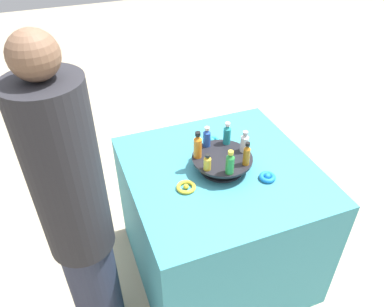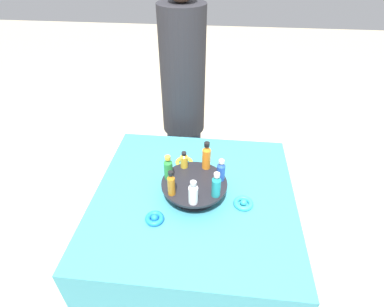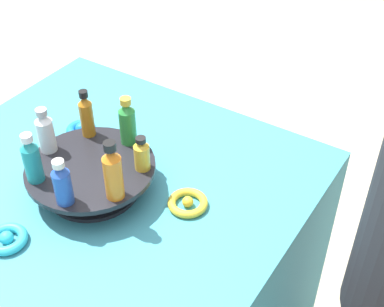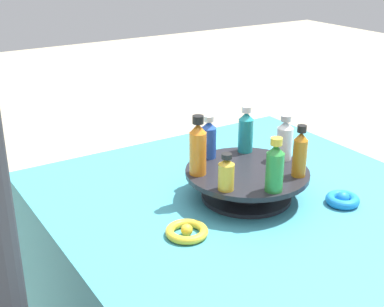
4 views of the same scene
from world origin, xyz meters
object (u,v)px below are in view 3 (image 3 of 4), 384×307
at_px(bottle_teal, 32,160).
at_px(bottle_orange, 113,172).
at_px(bottle_clear, 45,132).
at_px(ribbon_bow_blue, 81,130).
at_px(bottle_blue, 62,183).
at_px(bottle_gold, 142,154).
at_px(bottle_amber, 86,115).
at_px(ribbon_bow_teal, 7,239).
at_px(ribbon_bow_gold, 188,203).
at_px(bottle_green, 127,122).
at_px(display_stand, 92,175).

distance_m(bottle_teal, bottle_orange, 0.19).
bearing_deg(bottle_clear, ribbon_bow_blue, -161.78).
height_order(bottle_blue, bottle_gold, bottle_blue).
bearing_deg(bottle_amber, bottle_orange, 54.99).
bearing_deg(bottle_clear, ribbon_bow_teal, 19.35).
bearing_deg(ribbon_bow_gold, bottle_blue, -43.88).
distance_m(bottle_gold, ribbon_bow_gold, 0.15).
distance_m(bottle_teal, bottle_amber, 0.19).
height_order(ribbon_bow_blue, ribbon_bow_teal, ribbon_bow_blue).
height_order(bottle_green, bottle_amber, same).
height_order(display_stand, bottle_teal, bottle_teal).
distance_m(bottle_blue, bottle_gold, 0.19).
bearing_deg(ribbon_bow_teal, ribbon_bow_blue, -161.13).
height_order(bottle_amber, ribbon_bow_blue, bottle_amber).
relative_size(bottle_teal, ribbon_bow_teal, 1.39).
relative_size(display_stand, bottle_blue, 2.71).
bearing_deg(bottle_blue, bottle_teal, -99.29).
distance_m(bottle_green, bottle_clear, 0.19).
xyz_separation_m(ribbon_bow_teal, ribbon_bow_gold, (-0.30, 0.26, -0.00)).
bearing_deg(ribbon_bow_gold, bottle_amber, -92.97).
bearing_deg(ribbon_bow_gold, bottle_teal, -58.83).
distance_m(bottle_clear, ribbon_bow_blue, 0.20).
relative_size(display_stand, ribbon_bow_gold, 3.23).
bearing_deg(display_stand, bottle_teal, -35.01).
bearing_deg(bottle_green, bottle_amber, -73.58).
distance_m(display_stand, bottle_amber, 0.15).
bearing_deg(bottle_blue, bottle_clear, -125.01).
bearing_deg(ribbon_bow_blue, bottle_teal, 22.48).
relative_size(bottle_orange, bottle_amber, 1.15).
height_order(bottle_gold, ribbon_bow_teal, bottle_gold).
height_order(display_stand, ribbon_bow_gold, display_stand).
height_order(bottle_orange, bottle_gold, bottle_orange).
bearing_deg(bottle_amber, bottle_teal, 3.57).
xyz_separation_m(bottle_teal, bottle_blue, (0.02, 0.10, -0.01)).
xyz_separation_m(bottle_orange, bottle_green, (-0.17, -0.09, -0.01)).
relative_size(bottle_teal, bottle_orange, 0.85).
bearing_deg(bottle_teal, bottle_amber, -176.43).
height_order(bottle_teal, bottle_gold, bottle_teal).
xyz_separation_m(bottle_green, bottle_clear, (0.13, -0.14, -0.00)).
height_order(bottle_amber, bottle_clear, bottle_amber).
bearing_deg(ribbon_bow_teal, bottle_teal, -168.74).
bearing_deg(display_stand, bottle_green, 170.71).
relative_size(bottle_orange, ribbon_bow_blue, 1.78).
distance_m(bottle_orange, bottle_green, 0.19).
distance_m(bottle_orange, ribbon_bow_blue, 0.37).
bearing_deg(ribbon_bow_gold, bottle_clear, -76.40).
bearing_deg(bottle_amber, bottle_gold, 80.71).
bearing_deg(bottle_orange, bottle_amber, -125.01).
distance_m(bottle_blue, bottle_orange, 0.11).
distance_m(bottle_amber, ribbon_bow_gold, 0.32).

